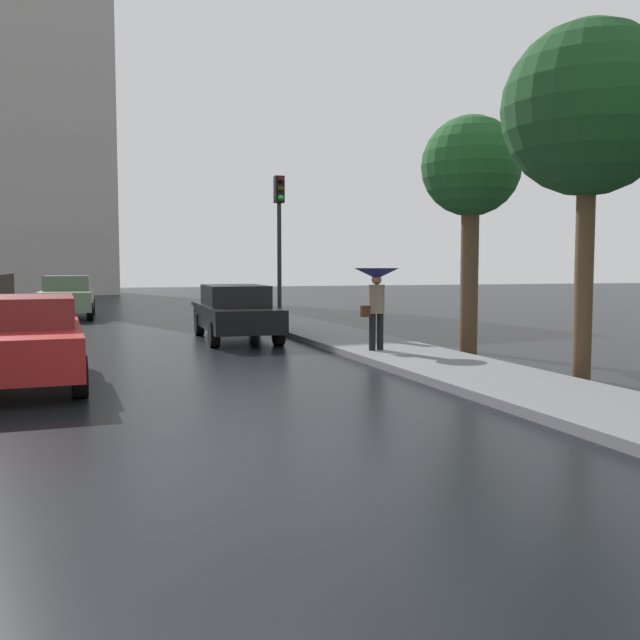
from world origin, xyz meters
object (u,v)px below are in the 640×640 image
object	(u,v)px
car_red_near_kerb	(26,339)
street_tree_far	(589,111)
car_black_mid_road	(236,311)
traffic_light	(279,223)
car_green_far_ahead	(67,296)
pedestrian_with_umbrella_near	(376,286)
street_tree_near	(471,171)

from	to	relation	value
car_red_near_kerb	street_tree_far	bearing A→B (deg)	162.09
car_black_mid_road	traffic_light	xyz separation A→B (m)	(1.59, 1.50, 2.38)
car_black_mid_road	car_green_far_ahead	size ratio (longest dim) A/B	1.03
car_red_near_kerb	pedestrian_with_umbrella_near	xyz separation A→B (m)	(6.68, 1.40, 0.75)
car_black_mid_road	pedestrian_with_umbrella_near	bearing A→B (deg)	-62.01
pedestrian_with_umbrella_near	car_green_far_ahead	bearing A→B (deg)	112.57
car_black_mid_road	car_red_near_kerb	bearing A→B (deg)	-126.36
car_black_mid_road	car_green_far_ahead	distance (m)	10.62
car_black_mid_road	pedestrian_with_umbrella_near	world-z (taller)	pedestrian_with_umbrella_near
pedestrian_with_umbrella_near	street_tree_near	world-z (taller)	street_tree_near
traffic_light	street_tree_far	size ratio (longest dim) A/B	0.74
car_green_far_ahead	street_tree_near	world-z (taller)	street_tree_near
traffic_light	street_tree_near	distance (m)	6.40
car_red_near_kerb	car_black_mid_road	bearing A→B (deg)	-130.58
car_green_far_ahead	street_tree_near	distance (m)	16.69
pedestrian_with_umbrella_near	car_red_near_kerb	bearing A→B (deg)	-169.91
pedestrian_with_umbrella_near	traffic_light	size ratio (longest dim) A/B	0.40
street_tree_far	car_red_near_kerb	bearing A→B (deg)	163.85
car_green_far_ahead	street_tree_far	size ratio (longest dim) A/B	0.77
car_black_mid_road	street_tree_far	size ratio (longest dim) A/B	0.79
car_red_near_kerb	car_green_far_ahead	size ratio (longest dim) A/B	0.98
car_red_near_kerb	car_green_far_ahead	world-z (taller)	car_green_far_ahead
car_red_near_kerb	car_black_mid_road	xyz separation A→B (m)	(4.61, 5.73, 0.00)
pedestrian_with_umbrella_near	street_tree_far	xyz separation A→B (m)	(2.02, -3.92, 2.90)
street_tree_near	street_tree_far	size ratio (longest dim) A/B	0.89
car_red_near_kerb	street_tree_near	distance (m)	9.63
car_green_far_ahead	street_tree_far	xyz separation A→B (m)	(8.36, -17.97, 3.59)
car_green_far_ahead	traffic_light	size ratio (longest dim) A/B	1.05
car_green_far_ahead	pedestrian_with_umbrella_near	bearing A→B (deg)	116.31
car_green_far_ahead	traffic_light	world-z (taller)	traffic_light
street_tree_far	street_tree_near	bearing A→B (deg)	86.45
car_green_far_ahead	street_tree_near	xyz separation A→B (m)	(8.62, -13.94, 3.16)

